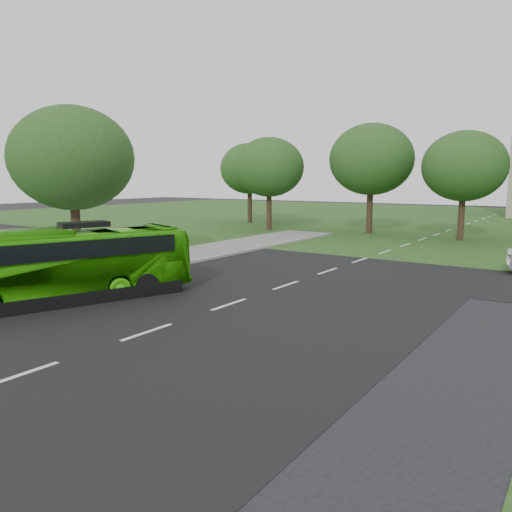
{
  "coord_description": "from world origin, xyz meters",
  "views": [
    {
      "loc": [
        10.72,
        -11.96,
        4.51
      ],
      "look_at": [
        0.1,
        3.58,
        1.6
      ],
      "focal_mm": 35.0,
      "sensor_mm": 36.0,
      "label": 1
    }
  ],
  "objects_px": {
    "tree_park_f": "(250,169)",
    "bus": "(59,265)",
    "tree_park_a": "(269,167)",
    "tree_park_b": "(371,160)",
    "tree_park_c": "(464,166)",
    "tree_side_near": "(72,159)"
  },
  "relations": [
    {
      "from": "tree_park_c",
      "to": "tree_park_f",
      "type": "bearing_deg",
      "value": 170.25
    },
    {
      "from": "tree_park_a",
      "to": "bus",
      "type": "height_order",
      "value": "tree_park_a"
    },
    {
      "from": "tree_park_f",
      "to": "tree_side_near",
      "type": "xyz_separation_m",
      "value": [
        7.9,
        -26.79,
        -0.02
      ]
    },
    {
      "from": "tree_park_f",
      "to": "bus",
      "type": "distance_m",
      "value": 34.86
    },
    {
      "from": "tree_park_b",
      "to": "tree_park_c",
      "type": "xyz_separation_m",
      "value": [
        7.44,
        -0.82,
        -0.67
      ]
    },
    {
      "from": "tree_park_a",
      "to": "bus",
      "type": "xyz_separation_m",
      "value": [
        8.01,
        -26.66,
        -4.17
      ]
    },
    {
      "from": "tree_park_b",
      "to": "tree_park_f",
      "type": "height_order",
      "value": "tree_park_b"
    },
    {
      "from": "tree_park_a",
      "to": "tree_park_b",
      "type": "relative_size",
      "value": 0.9
    },
    {
      "from": "tree_park_b",
      "to": "tree_park_c",
      "type": "distance_m",
      "value": 7.51
    },
    {
      "from": "tree_park_c",
      "to": "bus",
      "type": "xyz_separation_m",
      "value": [
        -7.98,
        -28.05,
        -4.06
      ]
    },
    {
      "from": "tree_park_a",
      "to": "tree_park_f",
      "type": "distance_m",
      "value": 7.66
    },
    {
      "from": "tree_side_near",
      "to": "bus",
      "type": "xyz_separation_m",
      "value": [
        5.8,
        -4.98,
        -4.17
      ]
    },
    {
      "from": "bus",
      "to": "tree_park_b",
      "type": "bearing_deg",
      "value": 109.45
    },
    {
      "from": "tree_park_b",
      "to": "bus",
      "type": "height_order",
      "value": "tree_park_b"
    },
    {
      "from": "tree_side_near",
      "to": "bus",
      "type": "distance_m",
      "value": 8.71
    },
    {
      "from": "tree_park_a",
      "to": "tree_park_b",
      "type": "height_order",
      "value": "tree_park_b"
    },
    {
      "from": "tree_park_a",
      "to": "tree_park_c",
      "type": "distance_m",
      "value": 16.05
    },
    {
      "from": "bus",
      "to": "tree_park_a",
      "type": "bearing_deg",
      "value": 127.25
    },
    {
      "from": "bus",
      "to": "tree_side_near",
      "type": "bearing_deg",
      "value": 159.86
    },
    {
      "from": "tree_park_c",
      "to": "tree_side_near",
      "type": "bearing_deg",
      "value": -120.86
    },
    {
      "from": "tree_park_a",
      "to": "bus",
      "type": "distance_m",
      "value": 28.14
    },
    {
      "from": "tree_park_a",
      "to": "tree_park_c",
      "type": "relative_size",
      "value": 1.02
    }
  ]
}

